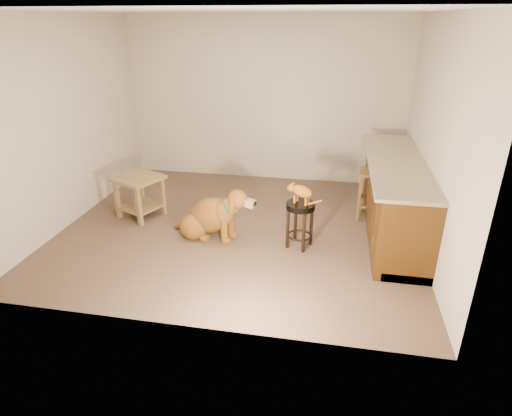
% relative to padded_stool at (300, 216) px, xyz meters
% --- Properties ---
extents(floor, '(4.50, 4.00, 0.01)m').
position_rel_padded_stool_xyz_m(floor, '(-0.82, 0.34, -0.40)').
color(floor, brown).
rests_on(floor, ground).
extents(room_shell, '(4.54, 4.04, 2.62)m').
position_rel_padded_stool_xyz_m(room_shell, '(-0.82, 0.34, 1.28)').
color(room_shell, '#B8AA94').
rests_on(room_shell, ground).
extents(cabinet_run, '(0.70, 2.56, 0.94)m').
position_rel_padded_stool_xyz_m(cabinet_run, '(1.13, 0.64, 0.04)').
color(cabinet_run, '#3E240B').
rests_on(cabinet_run, ground).
extents(padded_stool, '(0.37, 0.37, 0.56)m').
position_rel_padded_stool_xyz_m(padded_stool, '(0.00, 0.00, 0.00)').
color(padded_stool, black).
rests_on(padded_stool, ground).
extents(wood_stool, '(0.41, 0.41, 0.66)m').
position_rel_padded_stool_xyz_m(wood_stool, '(0.88, 1.00, -0.06)').
color(wood_stool, brown).
rests_on(wood_stool, ground).
extents(side_table, '(0.73, 0.73, 0.58)m').
position_rel_padded_stool_xyz_m(side_table, '(-2.23, 0.45, -0.02)').
color(side_table, brown).
rests_on(side_table, ground).
extents(golden_retriever, '(1.13, 0.64, 0.74)m').
position_rel_padded_stool_xyz_m(golden_retriever, '(-1.10, 0.05, -0.13)').
color(golden_retriever, brown).
rests_on(golden_retriever, ground).
extents(tabby_kitten, '(0.42, 0.21, 0.27)m').
position_rel_padded_stool_xyz_m(tabby_kitten, '(-0.01, 0.00, 0.31)').
color(tabby_kitten, '#A25010').
rests_on(tabby_kitten, padded_stool).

